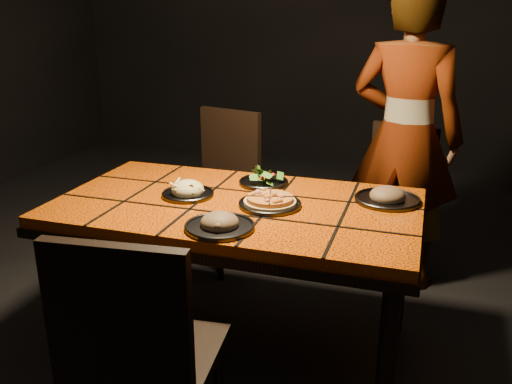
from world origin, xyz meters
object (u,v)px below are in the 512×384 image
(dining_table, at_px, (237,218))
(plate_pizza, at_px, (270,202))
(chair_far_right, at_px, (393,191))
(chair_far_left, at_px, (221,177))
(plate_pasta, at_px, (188,191))
(diner, at_px, (405,137))
(chair_near, at_px, (138,352))

(dining_table, height_order, plate_pizza, plate_pizza)
(chair_far_right, bearing_deg, chair_far_left, -150.38)
(chair_far_left, bearing_deg, plate_pasta, -63.30)
(chair_far_right, distance_m, plate_pizza, 1.18)
(chair_far_right, height_order, plate_pizza, chair_far_right)
(plate_pasta, bearing_deg, plate_pizza, -1.99)
(plate_pasta, bearing_deg, diner, 46.78)
(plate_pizza, bearing_deg, plate_pasta, 178.01)
(diner, xyz_separation_m, plate_pasta, (-0.91, -0.96, -0.10))
(chair_far_right, height_order, plate_pasta, chair_far_right)
(plate_pizza, relative_size, plate_pasta, 1.17)
(chair_far_right, xyz_separation_m, diner, (0.05, -0.08, 0.35))
(chair_far_left, relative_size, plate_pizza, 3.45)
(chair_far_left, distance_m, chair_far_right, 1.06)
(chair_far_right, distance_m, diner, 0.37)
(plate_pizza, xyz_separation_m, plate_pasta, (-0.40, 0.01, 0.00))
(diner, distance_m, plate_pizza, 1.11)
(dining_table, relative_size, chair_far_left, 1.67)
(dining_table, distance_m, chair_far_right, 1.23)
(diner, distance_m, plate_pasta, 1.33)
(chair_far_right, relative_size, diner, 0.52)
(dining_table, xyz_separation_m, diner, (0.67, 0.97, 0.20))
(dining_table, distance_m, chair_near, 0.89)
(chair_near, xyz_separation_m, diner, (0.68, 1.85, 0.32))
(dining_table, height_order, plate_pasta, plate_pasta)
(chair_far_right, relative_size, plate_pizza, 3.26)
(chair_far_left, xyz_separation_m, diner, (1.10, 0.06, 0.32))
(chair_near, xyz_separation_m, plate_pizza, (0.17, 0.88, 0.21))
(plate_pizza, bearing_deg, chair_near, -100.93)
(chair_far_left, bearing_deg, dining_table, -49.94)
(chair_far_right, height_order, diner, diner)
(chair_near, height_order, diner, diner)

